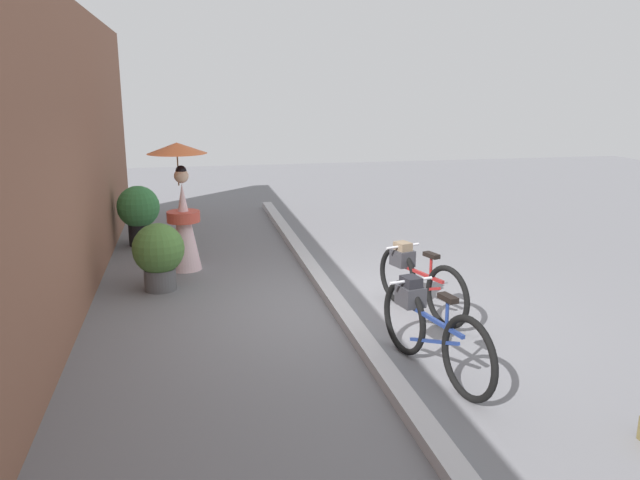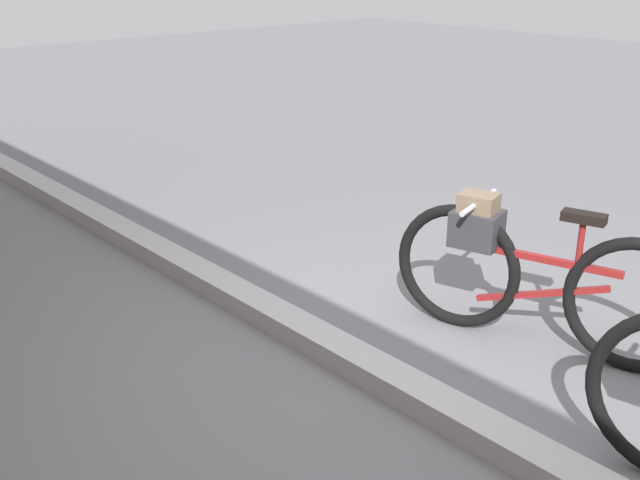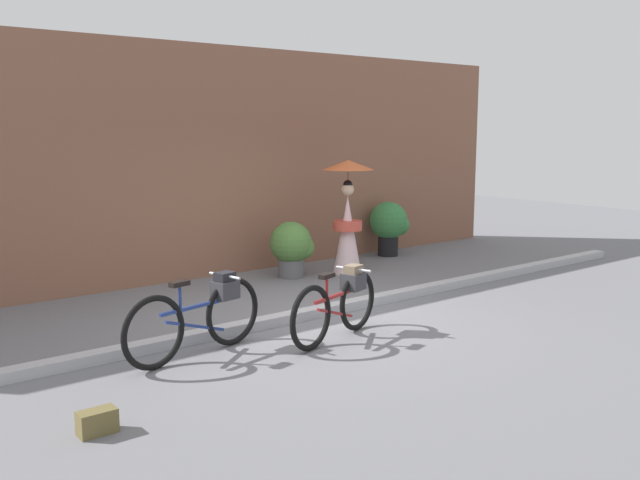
{
  "view_description": "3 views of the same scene",
  "coord_description": "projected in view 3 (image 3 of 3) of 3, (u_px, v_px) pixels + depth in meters",
  "views": [
    {
      "loc": [
        -7.13,
        1.74,
        2.7
      ],
      "look_at": [
        0.17,
        0.19,
        0.87
      ],
      "focal_mm": 35.21,
      "sensor_mm": 36.0,
      "label": 1
    },
    {
      "loc": [
        -2.37,
        2.43,
        2.08
      ],
      "look_at": [
        0.08,
        0.28,
        0.82
      ],
      "focal_mm": 42.78,
      "sensor_mm": 36.0,
      "label": 2
    },
    {
      "loc": [
        -5.38,
        -6.99,
        2.44
      ],
      "look_at": [
        0.4,
        0.28,
        0.95
      ],
      "focal_mm": 39.33,
      "sensor_mm": 36.0,
      "label": 3
    }
  ],
  "objects": [
    {
      "name": "sidewalk_curb",
      "position": [
        309.0,
        313.0,
        9.08
      ],
      "size": [
        14.0,
        0.2,
        0.12
      ],
      "primitive_type": "cube",
      "color": "#B2B2B7",
      "rests_on": "ground_plane"
    },
    {
      "name": "ground_plane",
      "position": [
        309.0,
        318.0,
        9.09
      ],
      "size": [
        30.0,
        30.0,
        0.0
      ],
      "primitive_type": "plane",
      "color": "slate"
    },
    {
      "name": "building_wall",
      "position": [
        187.0,
        163.0,
        11.29
      ],
      "size": [
        14.0,
        0.4,
        3.76
      ],
      "primitive_type": "cube",
      "color": "brown",
      "rests_on": "ground_plane"
    },
    {
      "name": "potted_plant_small",
      "position": [
        390.0,
        224.0,
        13.43
      ],
      "size": [
        0.74,
        0.73,
        1.04
      ],
      "color": "black",
      "rests_on": "ground_plane"
    },
    {
      "name": "backpack_on_pavement",
      "position": [
        97.0,
        422.0,
        5.63
      ],
      "size": [
        0.31,
        0.16,
        0.2
      ],
      "color": "brown",
      "rests_on": "ground_plane"
    },
    {
      "name": "potted_plant_by_door",
      "position": [
        292.0,
        246.0,
        11.5
      ],
      "size": [
        0.71,
        0.69,
        0.92
      ],
      "color": "#59595B",
      "rests_on": "ground_plane"
    },
    {
      "name": "person_with_parasol",
      "position": [
        348.0,
        215.0,
        11.74
      ],
      "size": [
        0.87,
        0.87,
        1.91
      ],
      "color": "silver",
      "rests_on": "ground_plane"
    },
    {
      "name": "bicycle_far_side",
      "position": [
        200.0,
        315.0,
        7.54
      ],
      "size": [
        1.84,
        0.54,
        0.86
      ],
      "color": "black",
      "rests_on": "ground_plane"
    },
    {
      "name": "bicycle_near_officer",
      "position": [
        338.0,
        303.0,
        8.14
      ],
      "size": [
        1.65,
        0.62,
        0.82
      ],
      "color": "black",
      "rests_on": "ground_plane"
    }
  ]
}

